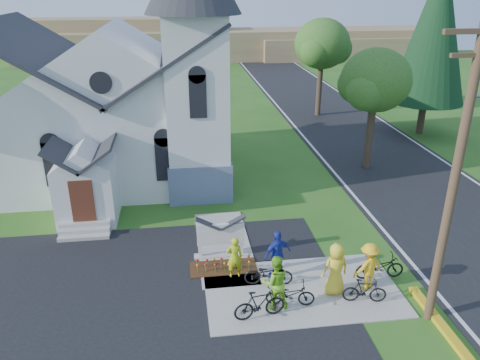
{
  "coord_description": "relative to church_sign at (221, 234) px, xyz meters",
  "views": [
    {
      "loc": [
        -2.64,
        -13.14,
        10.38
      ],
      "look_at": [
        -0.17,
        5.0,
        2.59
      ],
      "focal_mm": 35.0,
      "sensor_mm": 36.0,
      "label": 1
    }
  ],
  "objects": [
    {
      "name": "ground",
      "position": [
        1.2,
        -3.2,
        -1.03
      ],
      "size": [
        120.0,
        120.0,
        0.0
      ],
      "primitive_type": "plane",
      "color": "#2B5F1B",
      "rests_on": "ground"
    },
    {
      "name": "road",
      "position": [
        11.2,
        11.8,
        -1.02
      ],
      "size": [
        8.0,
        90.0,
        0.02
      ],
      "primitive_type": "cube",
      "color": "black",
      "rests_on": "ground"
    },
    {
      "name": "sidewalk",
      "position": [
        2.7,
        -2.7,
        -1.0
      ],
      "size": [
        7.0,
        4.0,
        0.05
      ],
      "primitive_type": "cube",
      "color": "#9B988C",
      "rests_on": "ground"
    },
    {
      "name": "church",
      "position": [
        -4.28,
        9.28,
        4.22
      ],
      "size": [
        12.35,
        12.0,
        13.0
      ],
      "color": "white",
      "rests_on": "ground"
    },
    {
      "name": "church_sign",
      "position": [
        0.0,
        0.0,
        0.0
      ],
      "size": [
        2.2,
        0.4,
        1.7
      ],
      "color": "#9B988C",
      "rests_on": "ground"
    },
    {
      "name": "flower_bed",
      "position": [
        0.0,
        -0.9,
        -0.99
      ],
      "size": [
        2.6,
        1.1,
        0.07
      ],
      "primitive_type": "cube",
      "color": "#39210F",
      "rests_on": "ground"
    },
    {
      "name": "utility_pole",
      "position": [
        6.56,
        -4.7,
        4.38
      ],
      "size": [
        3.45,
        0.28,
        10.0
      ],
      "color": "#493424",
      "rests_on": "ground"
    },
    {
      "name": "tree_road_near",
      "position": [
        9.7,
        8.8,
        4.18
      ],
      "size": [
        4.0,
        4.0,
        7.05
      ],
      "color": "#39271F",
      "rests_on": "ground"
    },
    {
      "name": "tree_road_mid",
      "position": [
        10.2,
        20.8,
        4.75
      ],
      "size": [
        4.4,
        4.4,
        7.8
      ],
      "color": "#39271F",
      "rests_on": "ground"
    },
    {
      "name": "conifer",
      "position": [
        16.2,
        14.8,
        6.36
      ],
      "size": [
        5.2,
        5.2,
        12.4
      ],
      "color": "#39271F",
      "rests_on": "ground"
    },
    {
      "name": "distant_hills",
      "position": [
        4.56,
        53.13,
        1.15
      ],
      "size": [
        61.0,
        10.0,
        5.6
      ],
      "color": "olive",
      "rests_on": "ground"
    },
    {
      "name": "cyclist_0",
      "position": [
        0.37,
        -1.51,
        -0.14
      ],
      "size": [
        0.63,
        0.43,
        1.67
      ],
      "primitive_type": "imported",
      "rotation": [
        0.0,
        0.0,
        3.19
      ],
      "color": "#B4C417",
      "rests_on": "sidewalk"
    },
    {
      "name": "bike_0",
      "position": [
        1.54,
        -2.2,
        -0.51
      ],
      "size": [
        1.85,
        0.86,
        0.94
      ],
      "primitive_type": "imported",
      "rotation": [
        0.0,
        0.0,
        1.43
      ],
      "color": "black",
      "rests_on": "sidewalk"
    },
    {
      "name": "cyclist_1",
      "position": [
        1.5,
        -3.48,
        0.01
      ],
      "size": [
        0.98,
        0.77,
        1.98
      ],
      "primitive_type": "imported",
      "rotation": [
        0.0,
        0.0,
        3.16
      ],
      "color": "#7FCB26",
      "rests_on": "sidewalk"
    },
    {
      "name": "bike_1",
      "position": [
        0.9,
        -3.98,
        -0.44
      ],
      "size": [
        1.83,
        0.77,
        1.07
      ],
      "primitive_type": "imported",
      "rotation": [
        0.0,
        0.0,
        1.73
      ],
      "color": "black",
      "rests_on": "sidewalk"
    },
    {
      "name": "cyclist_2",
      "position": [
        1.95,
        -1.73,
        -0.01
      ],
      "size": [
        1.23,
        0.83,
        1.93
      ],
      "primitive_type": "imported",
      "rotation": [
        0.0,
        0.0,
        3.49
      ],
      "color": "#2030A3",
      "rests_on": "sidewalk"
    },
    {
      "name": "bike_2",
      "position": [
        2.05,
        -3.47,
        -0.53
      ],
      "size": [
        1.76,
        0.88,
        0.88
      ],
      "primitive_type": "imported",
      "rotation": [
        0.0,
        0.0,
        1.39
      ],
      "color": "black",
      "rests_on": "sidewalk"
    },
    {
      "name": "cyclist_3",
      "position": [
        5.04,
        -2.91,
        -0.06
      ],
      "size": [
        1.34,
        0.99,
        1.84
      ],
      "primitive_type": "imported",
      "rotation": [
        0.0,
        0.0,
        3.43
      ],
      "color": "yellow",
      "rests_on": "sidewalk"
    },
    {
      "name": "bike_3",
      "position": [
        4.65,
        -3.65,
        -0.52
      ],
      "size": [
        1.58,
        0.71,
        0.92
      ],
      "primitive_type": "imported",
      "rotation": [
        0.0,
        0.0,
        1.39
      ],
      "color": "black",
      "rests_on": "sidewalk"
    },
    {
      "name": "cyclist_4",
      "position": [
        3.78,
        -2.98,
        0.01
      ],
      "size": [
        1.04,
        0.75,
        1.97
      ],
      "primitive_type": "imported",
      "rotation": [
        0.0,
        0.0,
        3.28
      ],
      "color": "yellow",
      "rests_on": "sidewalk"
    },
    {
      "name": "bike_4",
      "position": [
        5.75,
        -2.36,
        -0.49
      ],
      "size": [
        1.87,
        0.71,
        0.97
      ],
      "primitive_type": "imported",
      "rotation": [
        0.0,
        0.0,
        1.54
      ],
      "color": "black",
      "rests_on": "sidewalk"
    }
  ]
}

